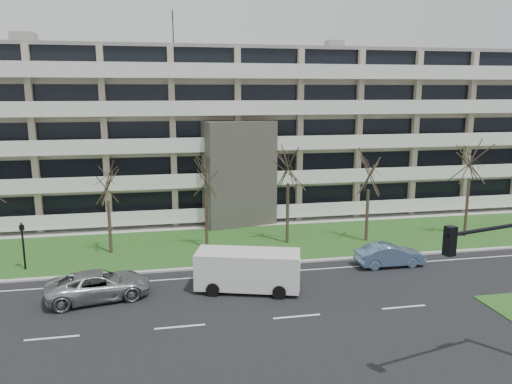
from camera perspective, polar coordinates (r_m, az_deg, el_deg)
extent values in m
plane|color=black|center=(26.70, 4.68, -14.00)|extent=(160.00, 160.00, 0.00)
cube|color=#22521B|center=(38.52, -0.56, -5.80)|extent=(90.00, 10.00, 0.06)
cube|color=#B2B2AD|center=(33.86, 1.00, -8.22)|extent=(90.00, 0.35, 0.12)
cube|color=#B2B2AD|center=(43.72, -1.88, -3.69)|extent=(90.00, 2.00, 0.08)
cube|color=white|center=(32.50, 1.55, -9.18)|extent=(90.00, 0.12, 0.01)
cube|color=tan|center=(49.29, -3.24, 6.83)|extent=(60.00, 12.00, 15.00)
cube|color=gray|center=(49.27, -3.35, 15.74)|extent=(60.50, 12.50, 0.30)
cube|color=#4C4742|center=(42.78, -1.91, 2.09)|extent=(6.39, 3.69, 9.00)
cube|color=black|center=(43.06, -1.85, -1.24)|extent=(4.92, 1.19, 3.50)
cube|color=gray|center=(50.17, -25.00, 15.51)|extent=(2.00, 2.00, 1.20)
cylinder|color=black|center=(49.02, -9.47, 17.80)|extent=(0.10, 0.10, 3.50)
cube|color=black|center=(44.18, -2.10, -0.78)|extent=(58.00, 0.10, 1.80)
cube|color=white|center=(43.87, -1.94, -2.88)|extent=(58.00, 1.40, 0.22)
cube|color=white|center=(43.10, -1.81, -2.32)|extent=(58.00, 0.08, 1.00)
cube|color=black|center=(43.64, -2.12, 3.07)|extent=(58.00, 0.10, 1.80)
cube|color=white|center=(43.22, -1.97, 0.98)|extent=(58.00, 1.40, 0.22)
cube|color=white|center=(42.49, -1.84, 1.61)|extent=(58.00, 0.08, 1.00)
cube|color=black|center=(43.30, -2.15, 7.00)|extent=(58.00, 0.10, 1.80)
cube|color=white|center=(42.78, -2.00, 4.93)|extent=(58.00, 1.40, 0.22)
cube|color=white|center=(42.08, -1.86, 5.64)|extent=(58.00, 0.08, 1.00)
cube|color=black|center=(43.17, -2.18, 10.97)|extent=(58.00, 0.10, 1.80)
cube|color=white|center=(42.54, -2.03, 8.95)|extent=(58.00, 1.40, 0.22)
cube|color=white|center=(41.88, -1.89, 9.73)|extent=(58.00, 0.08, 1.00)
cube|color=black|center=(43.25, -2.22, 14.95)|extent=(58.00, 0.10, 1.80)
cube|color=white|center=(42.52, -2.05, 12.99)|extent=(58.00, 1.40, 0.22)
cube|color=white|center=(41.90, -1.92, 13.83)|extent=(58.00, 0.08, 1.00)
imported|color=#ABAEB2|center=(29.74, -17.52, -10.12)|extent=(6.11, 3.67, 1.59)
imported|color=#6787B4|center=(34.64, 15.04, -6.97)|extent=(4.52, 1.58, 1.49)
cube|color=white|center=(29.40, -0.92, -8.80)|extent=(6.39, 3.87, 2.11)
cube|color=black|center=(29.20, -0.92, -7.68)|extent=(5.91, 3.58, 0.78)
cube|color=white|center=(29.28, 4.67, -9.28)|extent=(0.98, 2.13, 1.33)
cylinder|color=black|center=(28.98, -4.96, -11.05)|extent=(0.83, 0.49, 0.78)
cylinder|color=black|center=(31.01, -4.19, -9.49)|extent=(0.83, 0.49, 0.78)
cylinder|color=black|center=(28.55, 2.67, -11.37)|extent=(0.83, 0.49, 0.78)
cylinder|color=black|center=(30.61, 2.90, -9.76)|extent=(0.83, 0.49, 0.78)
cylinder|color=black|center=(21.30, 26.28, -3.59)|extent=(5.58, 1.50, 0.15)
cube|color=black|center=(19.42, 21.28, -5.23)|extent=(0.42, 0.42, 1.10)
sphere|color=red|center=(19.33, 21.35, -4.23)|extent=(0.22, 0.22, 0.22)
sphere|color=orange|center=(19.42, 21.28, -5.23)|extent=(0.22, 0.22, 0.22)
sphere|color=green|center=(19.52, 21.20, -6.22)|extent=(0.22, 0.22, 0.22)
cylinder|color=black|center=(35.73, -25.04, -5.68)|extent=(0.13, 0.13, 3.19)
cube|color=black|center=(35.40, -25.22, -3.71)|extent=(0.37, 0.33, 0.34)
sphere|color=red|center=(35.40, -25.22, -3.71)|extent=(0.15, 0.15, 0.15)
cylinder|color=#382B21|center=(37.11, -16.37, -3.89)|extent=(0.24, 0.24, 3.88)
cylinder|color=#382B21|center=(37.06, -5.69, -3.30)|extent=(0.24, 0.24, 4.11)
cylinder|color=#382B21|center=(37.95, 3.62, -2.49)|extent=(0.24, 0.24, 4.66)
cylinder|color=#382B21|center=(39.42, 12.58, -2.65)|extent=(0.24, 0.24, 4.08)
cylinder|color=#382B21|center=(43.01, 22.94, -1.68)|extent=(0.24, 0.24, 4.71)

